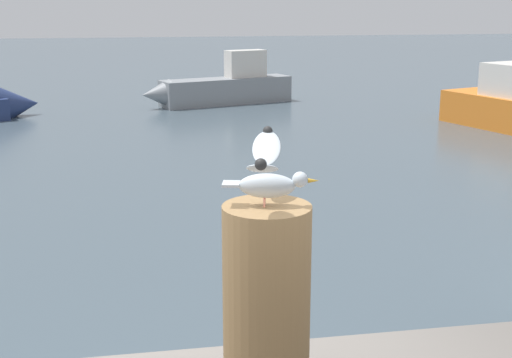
% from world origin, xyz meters
% --- Properties ---
extents(mooring_post, '(0.37, 0.37, 0.87)m').
position_xyz_m(mooring_post, '(0.35, -0.49, 2.02)').
color(mooring_post, brown).
rests_on(mooring_post, harbor_quay).
extents(seagull, '(0.39, 0.68, 0.27)m').
position_xyz_m(seagull, '(0.35, -0.49, 2.59)').
color(seagull, '#C67460').
rests_on(seagull, mooring_post).
extents(boat_grey, '(4.97, 2.41, 1.67)m').
position_xyz_m(boat_grey, '(2.64, 19.09, 0.52)').
color(boat_grey, gray).
rests_on(boat_grey, ground_plane).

